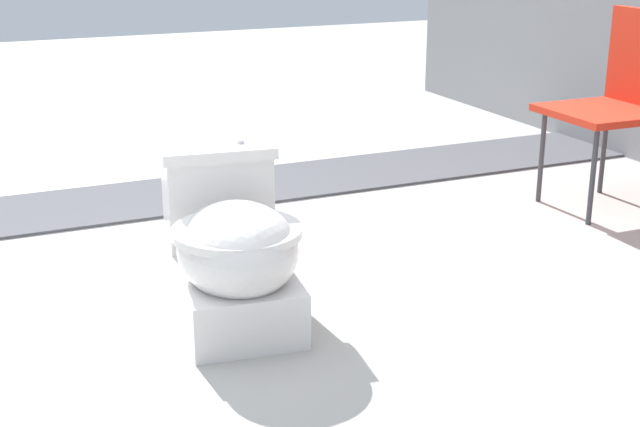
{
  "coord_description": "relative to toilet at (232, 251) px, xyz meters",
  "views": [
    {
      "loc": [
        2.55,
        -0.52,
        1.2
      ],
      "look_at": [
        0.09,
        0.57,
        0.3
      ],
      "focal_mm": 50.0,
      "sensor_mm": 36.0,
      "label": 1
    }
  ],
  "objects": [
    {
      "name": "ground_plane",
      "position": [
        -0.09,
        -0.27,
        -0.22
      ],
      "size": [
        14.0,
        14.0,
        0.0
      ],
      "primitive_type": "plane",
      "color": "#A8A59E"
    },
    {
      "name": "folding_chair_left",
      "position": [
        -0.41,
        1.89,
        0.29
      ],
      "size": [
        0.45,
        0.45,
        0.83
      ],
      "rotation": [
        0.0,
        0.0,
        -1.59
      ],
      "color": "red",
      "rests_on": "ground"
    },
    {
      "name": "gravel_strip",
      "position": [
        -1.31,
        0.23,
        -0.21
      ],
      "size": [
        0.56,
        8.0,
        0.01
      ],
      "primitive_type": "cube",
      "color": "#4C4C51",
      "rests_on": "ground"
    },
    {
      "name": "toilet",
      "position": [
        0.0,
        0.0,
        0.0
      ],
      "size": [
        0.67,
        0.45,
        0.52
      ],
      "rotation": [
        0.0,
        0.0,
        -0.13
      ],
      "color": "white",
      "rests_on": "ground"
    }
  ]
}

